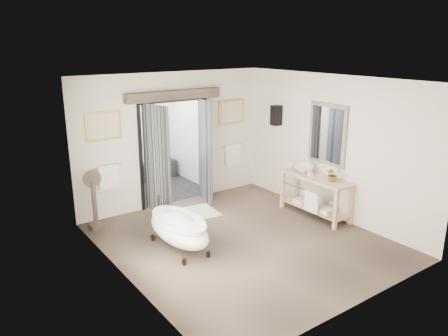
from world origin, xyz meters
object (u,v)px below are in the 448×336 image
(rug, at_px, (189,214))
(basin, at_px, (303,169))
(clawfoot_tub, at_px, (179,228))
(vanity, at_px, (315,193))

(rug, height_order, basin, basin)
(rug, relative_size, basin, 2.62)
(clawfoot_tub, height_order, basin, basin)
(clawfoot_tub, xyz_separation_m, rug, (0.93, 1.23, -0.37))
(rug, xyz_separation_m, basin, (2.12, -1.20, 0.92))
(vanity, xyz_separation_m, basin, (0.01, 0.37, 0.42))
(clawfoot_tub, xyz_separation_m, basin, (3.05, 0.03, 0.55))
(basin, bearing_deg, clawfoot_tub, 171.99)
(vanity, distance_m, basin, 0.56)
(vanity, height_order, rug, vanity)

